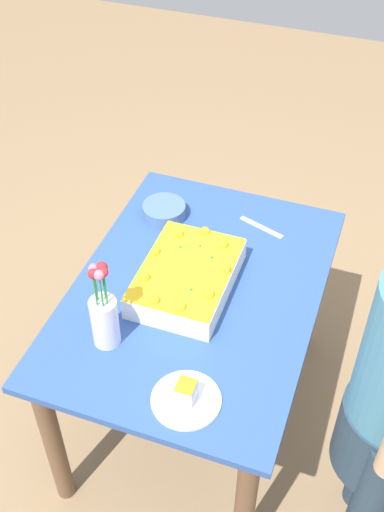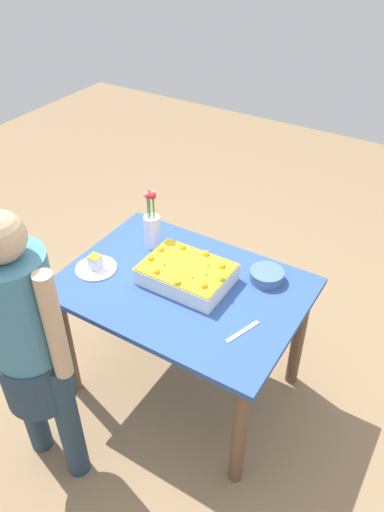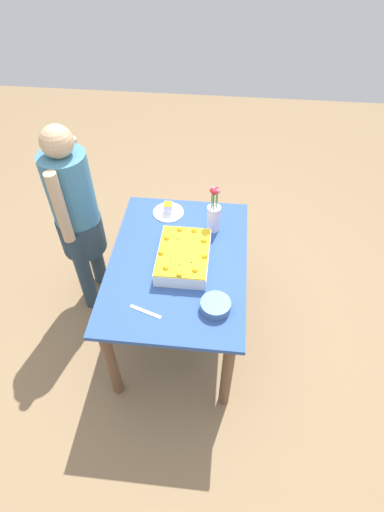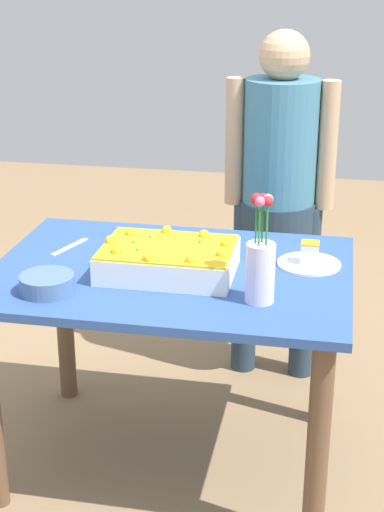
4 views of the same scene
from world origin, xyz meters
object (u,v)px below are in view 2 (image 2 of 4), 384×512
(cake_knife, at_px, (243,331))
(flower_vase, at_px, (152,227))
(fruit_bowl, at_px, (267,275))
(person_standing, at_px, (29,342))
(serving_plate_with_slice, at_px, (96,266))
(sheet_cake, at_px, (187,273))

(cake_knife, distance_m, flower_vase, 0.81)
(fruit_bowl, relative_size, person_standing, 0.12)
(cake_knife, distance_m, person_standing, 0.93)
(cake_knife, bearing_deg, fruit_bowl, -151.73)
(serving_plate_with_slice, distance_m, fruit_bowl, 0.89)
(person_standing, bearing_deg, cake_knife, -49.42)
(serving_plate_with_slice, bearing_deg, cake_knife, -0.33)
(serving_plate_with_slice, xyz_separation_m, flower_vase, (0.13, 0.33, 0.10))
(fruit_bowl, xyz_separation_m, person_standing, (-0.64, -0.99, 0.06))
(cake_knife, height_order, fruit_bowl, fruit_bowl)
(serving_plate_with_slice, xyz_separation_m, fruit_bowl, (0.80, 0.39, 0.01))
(cake_knife, bearing_deg, sheet_cake, -93.61)
(person_standing, bearing_deg, flower_vase, 1.59)
(fruit_bowl, bearing_deg, flower_vase, -175.03)
(sheet_cake, bearing_deg, person_standing, -111.08)
(flower_vase, relative_size, fruit_bowl, 1.98)
(cake_knife, bearing_deg, flower_vase, -95.60)
(fruit_bowl, bearing_deg, cake_knife, -80.66)
(sheet_cake, distance_m, person_standing, 0.83)
(fruit_bowl, bearing_deg, person_standing, -122.76)
(sheet_cake, height_order, fruit_bowl, sheet_cake)
(person_standing, bearing_deg, serving_plate_with_slice, 14.82)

